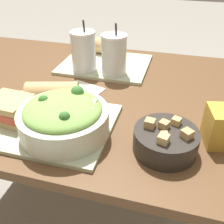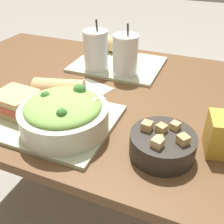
{
  "view_description": "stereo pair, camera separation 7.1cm",
  "coord_description": "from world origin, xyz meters",
  "px_view_note": "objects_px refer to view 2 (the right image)",
  "views": [
    {
      "loc": [
        0.36,
        -0.78,
        1.21
      ],
      "look_at": [
        0.2,
        -0.21,
        0.82
      ],
      "focal_mm": 42.0,
      "sensor_mm": 36.0,
      "label": 1
    },
    {
      "loc": [
        0.42,
        -0.76,
        1.21
      ],
      "look_at": [
        0.2,
        -0.21,
        0.82
      ],
      "focal_mm": 42.0,
      "sensor_mm": 36.0,
      "label": 2
    }
  ],
  "objects_px": {
    "salad_bowl": "(64,114)",
    "napkin_folded": "(92,88)",
    "soup_bowl": "(162,144)",
    "baguette_far": "(119,46)",
    "drink_cup_dark": "(96,51)",
    "baguette_near": "(60,89)",
    "drink_cup_red": "(125,56)",
    "sandwich_near": "(16,102)"
  },
  "relations": [
    {
      "from": "soup_bowl",
      "to": "baguette_far",
      "type": "relative_size",
      "value": 1.08
    },
    {
      "from": "baguette_far",
      "to": "sandwich_near",
      "type": "bearing_deg",
      "value": -176.98
    },
    {
      "from": "baguette_near",
      "to": "baguette_far",
      "type": "xyz_separation_m",
      "value": [
        0.03,
        0.45,
        0.0
      ]
    },
    {
      "from": "soup_bowl",
      "to": "sandwich_near",
      "type": "height_order",
      "value": "soup_bowl"
    },
    {
      "from": "sandwich_near",
      "to": "baguette_near",
      "type": "relative_size",
      "value": 0.72
    },
    {
      "from": "drink_cup_dark",
      "to": "napkin_folded",
      "type": "distance_m",
      "value": 0.17
    },
    {
      "from": "baguette_near",
      "to": "baguette_far",
      "type": "distance_m",
      "value": 0.46
    },
    {
      "from": "drink_cup_dark",
      "to": "drink_cup_red",
      "type": "height_order",
      "value": "drink_cup_dark"
    },
    {
      "from": "soup_bowl",
      "to": "drink_cup_dark",
      "type": "distance_m",
      "value": 0.53
    },
    {
      "from": "baguette_near",
      "to": "drink_cup_red",
      "type": "height_order",
      "value": "drink_cup_red"
    },
    {
      "from": "drink_cup_red",
      "to": "napkin_folded",
      "type": "relative_size",
      "value": 1.24
    },
    {
      "from": "salad_bowl",
      "to": "drink_cup_dark",
      "type": "height_order",
      "value": "drink_cup_dark"
    },
    {
      "from": "salad_bowl",
      "to": "baguette_near",
      "type": "distance_m",
      "value": 0.17
    },
    {
      "from": "sandwich_near",
      "to": "drink_cup_red",
      "type": "distance_m",
      "value": 0.44
    },
    {
      "from": "soup_bowl",
      "to": "salad_bowl",
      "type": "bearing_deg",
      "value": -177.76
    },
    {
      "from": "salad_bowl",
      "to": "drink_cup_dark",
      "type": "distance_m",
      "value": 0.41
    },
    {
      "from": "drink_cup_red",
      "to": "baguette_far",
      "type": "bearing_deg",
      "value": 116.98
    },
    {
      "from": "salad_bowl",
      "to": "napkin_folded",
      "type": "relative_size",
      "value": 1.55
    },
    {
      "from": "salad_bowl",
      "to": "drink_cup_red",
      "type": "height_order",
      "value": "drink_cup_red"
    },
    {
      "from": "baguette_near",
      "to": "drink_cup_dark",
      "type": "relative_size",
      "value": 0.9
    },
    {
      "from": "drink_cup_dark",
      "to": "soup_bowl",
      "type": "bearing_deg",
      "value": -46.99
    },
    {
      "from": "sandwich_near",
      "to": "baguette_near",
      "type": "height_order",
      "value": "baguette_near"
    },
    {
      "from": "soup_bowl",
      "to": "drink_cup_red",
      "type": "relative_size",
      "value": 0.84
    },
    {
      "from": "drink_cup_dark",
      "to": "drink_cup_red",
      "type": "relative_size",
      "value": 1.01
    },
    {
      "from": "salad_bowl",
      "to": "napkin_folded",
      "type": "xyz_separation_m",
      "value": [
        -0.05,
        0.26,
        -0.06
      ]
    },
    {
      "from": "sandwich_near",
      "to": "baguette_far",
      "type": "distance_m",
      "value": 0.58
    },
    {
      "from": "drink_cup_dark",
      "to": "napkin_folded",
      "type": "relative_size",
      "value": 1.26
    },
    {
      "from": "baguette_far",
      "to": "drink_cup_dark",
      "type": "height_order",
      "value": "drink_cup_dark"
    },
    {
      "from": "sandwich_near",
      "to": "drink_cup_dark",
      "type": "distance_m",
      "value": 0.39
    },
    {
      "from": "soup_bowl",
      "to": "drink_cup_dark",
      "type": "relative_size",
      "value": 0.83
    },
    {
      "from": "salad_bowl",
      "to": "soup_bowl",
      "type": "xyz_separation_m",
      "value": [
        0.27,
        0.01,
        -0.03
      ]
    },
    {
      "from": "napkin_folded",
      "to": "salad_bowl",
      "type": "bearing_deg",
      "value": -79.92
    },
    {
      "from": "baguette_far",
      "to": "napkin_folded",
      "type": "relative_size",
      "value": 0.97
    },
    {
      "from": "soup_bowl",
      "to": "sandwich_near",
      "type": "distance_m",
      "value": 0.45
    },
    {
      "from": "drink_cup_red",
      "to": "soup_bowl",
      "type": "bearing_deg",
      "value": -58.34
    },
    {
      "from": "salad_bowl",
      "to": "drink_cup_red",
      "type": "xyz_separation_m",
      "value": [
        0.03,
        0.4,
        0.02
      ]
    },
    {
      "from": "sandwich_near",
      "to": "baguette_far",
      "type": "relative_size",
      "value": 0.84
    },
    {
      "from": "baguette_far",
      "to": "napkin_folded",
      "type": "bearing_deg",
      "value": -162.22
    },
    {
      "from": "soup_bowl",
      "to": "baguette_far",
      "type": "distance_m",
      "value": 0.67
    },
    {
      "from": "salad_bowl",
      "to": "drink_cup_dark",
      "type": "bearing_deg",
      "value": 103.09
    },
    {
      "from": "salad_bowl",
      "to": "drink_cup_red",
      "type": "relative_size",
      "value": 1.25
    },
    {
      "from": "soup_bowl",
      "to": "drink_cup_red",
      "type": "bearing_deg",
      "value": 121.66
    }
  ]
}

